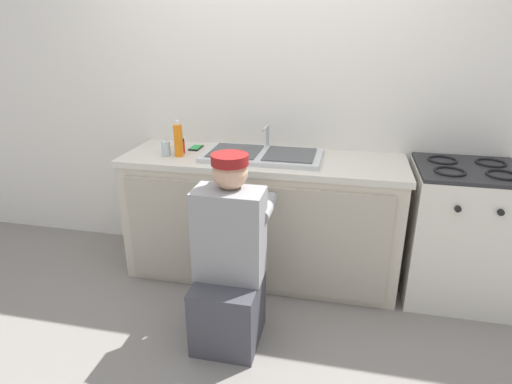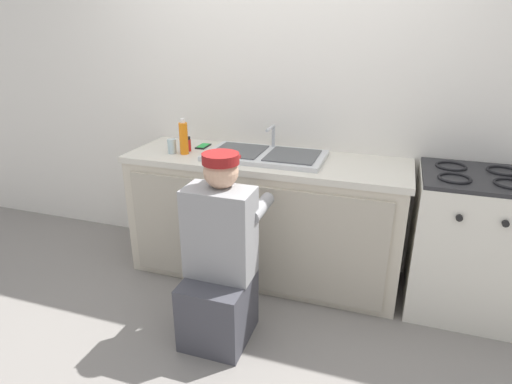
# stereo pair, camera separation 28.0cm
# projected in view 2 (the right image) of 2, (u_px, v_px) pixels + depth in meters

# --- Properties ---
(ground_plane) EXTENTS (12.00, 12.00, 0.00)m
(ground_plane) POSITION_uv_depth(u_px,v_px,m) (251.00, 292.00, 2.97)
(ground_plane) COLOR gray
(back_wall) EXTENTS (6.00, 0.10, 2.50)m
(back_wall) POSITION_uv_depth(u_px,v_px,m) (280.00, 96.00, 3.09)
(back_wall) COLOR silver
(back_wall) RESTS_ON ground_plane
(counter_cabinet) EXTENTS (1.89, 0.62, 0.85)m
(counter_cabinet) POSITION_uv_depth(u_px,v_px,m) (264.00, 220.00, 3.07)
(counter_cabinet) COLOR beige
(counter_cabinet) RESTS_ON ground_plane
(countertop) EXTENTS (1.93, 0.62, 0.04)m
(countertop) POSITION_uv_depth(u_px,v_px,m) (265.00, 161.00, 2.92)
(countertop) COLOR beige
(countertop) RESTS_ON counter_cabinet
(sink_double_basin) EXTENTS (0.80, 0.44, 0.19)m
(sink_double_basin) POSITION_uv_depth(u_px,v_px,m) (265.00, 155.00, 2.91)
(sink_double_basin) COLOR silver
(sink_double_basin) RESTS_ON countertop
(stove_range) EXTENTS (0.64, 0.62, 0.92)m
(stove_range) POSITION_uv_depth(u_px,v_px,m) (466.00, 243.00, 2.68)
(stove_range) COLOR silver
(stove_range) RESTS_ON ground_plane
(plumber_person) EXTENTS (0.42, 0.61, 1.10)m
(plumber_person) POSITION_uv_depth(u_px,v_px,m) (220.00, 266.00, 2.42)
(plumber_person) COLOR #3F3F47
(plumber_person) RESTS_ON ground_plane
(water_glass) EXTENTS (0.06, 0.06, 0.10)m
(water_glass) POSITION_uv_depth(u_px,v_px,m) (172.00, 146.00, 3.00)
(water_glass) COLOR #ADC6CC
(water_glass) RESTS_ON countertop
(spice_bottle_pepper) EXTENTS (0.04, 0.04, 0.10)m
(spice_bottle_pepper) POSITION_uv_depth(u_px,v_px,m) (185.00, 140.00, 3.16)
(spice_bottle_pepper) COLOR #513823
(spice_bottle_pepper) RESTS_ON countertop
(soap_bottle_orange) EXTENTS (0.06, 0.06, 0.25)m
(soap_bottle_orange) POSITION_uv_depth(u_px,v_px,m) (184.00, 138.00, 2.96)
(soap_bottle_orange) COLOR orange
(soap_bottle_orange) RESTS_ON countertop
(spice_bottle_red) EXTENTS (0.04, 0.04, 0.10)m
(spice_bottle_red) POSITION_uv_depth(u_px,v_px,m) (188.00, 144.00, 3.05)
(spice_bottle_red) COLOR red
(spice_bottle_red) RESTS_ON countertop
(cell_phone) EXTENTS (0.07, 0.14, 0.01)m
(cell_phone) POSITION_uv_depth(u_px,v_px,m) (203.00, 146.00, 3.17)
(cell_phone) COLOR black
(cell_phone) RESTS_ON countertop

